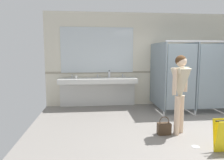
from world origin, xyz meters
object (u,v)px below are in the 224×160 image
Objects in this scene: paper_cup at (77,77)px; person_standing at (180,85)px; soap_dispenser at (109,74)px; handbag at (164,128)px; wet_floor_sign at (223,135)px.

person_standing is at bearing -45.11° from paper_cup.
soap_dispenser is at bearing 12.64° from paper_cup.
handbag is at bearing -69.78° from soap_dispenser.
person_standing is at bearing 114.54° from wet_floor_sign.
person_standing reaches higher than handbag.
wet_floor_sign is at bearing -63.94° from soap_dispenser.
paper_cup is (-1.89, 2.23, 0.82)m from handbag.
person_standing reaches higher than wet_floor_sign.
soap_dispenser is 3.73m from wet_floor_sign.
paper_cup is 4.07m from wet_floor_sign.
wet_floor_sign is (2.59, -3.07, -0.66)m from paper_cup.
person_standing is at bearing 3.45° from handbag.
soap_dispenser is 0.41× the size of wet_floor_sign.
person_standing is 4.29× the size of handbag.
wet_floor_sign is at bearing -49.93° from handbag.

